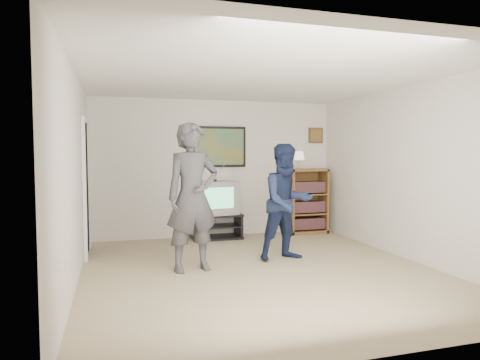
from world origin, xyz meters
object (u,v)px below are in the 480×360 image
crt_television (215,198)px  person_short (287,202)px  media_stand (216,226)px  bookshelf (306,201)px  person_tall (193,197)px

crt_television → person_short: 1.88m
media_stand → bookshelf: bearing=1.0°
media_stand → crt_television: bearing=179.4°
person_short → crt_television: bearing=102.6°
crt_television → person_short: person_short is taller
person_tall → bookshelf: bearing=26.9°
bookshelf → person_short: size_ratio=0.74×
media_stand → bookshelf: bookshelf is taller
bookshelf → person_short: (-1.16, -1.82, 0.22)m
bookshelf → person_short: 2.17m
media_stand → person_short: size_ratio=0.54×
person_tall → media_stand: bearing=57.3°
media_stand → person_tall: person_tall is taller
media_stand → crt_television: (-0.01, -0.00, 0.52)m
bookshelf → person_tall: 3.28m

